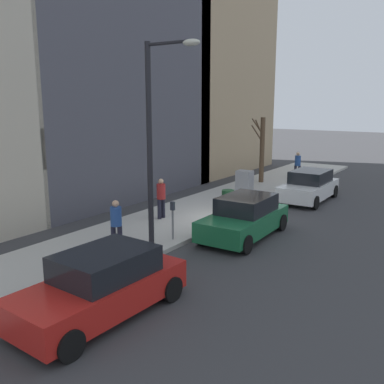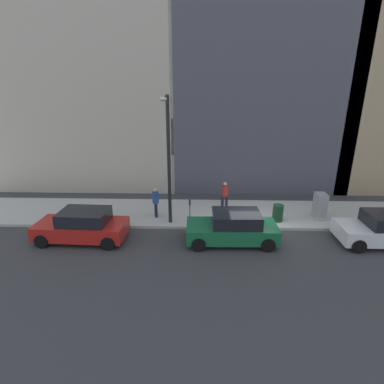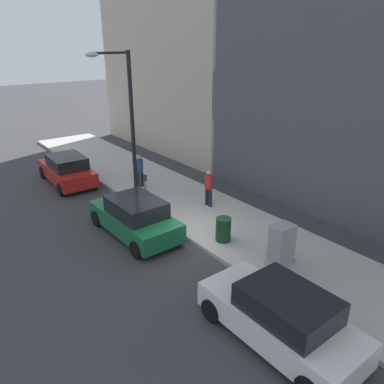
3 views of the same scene
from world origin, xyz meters
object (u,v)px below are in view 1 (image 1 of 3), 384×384
object	(u,v)px
parking_meter	(173,216)
streetlamp	(156,130)
pedestrian_midblock	(161,196)
utility_box	(244,185)
bare_tree	(262,149)
pedestrian_near_meter	(298,164)
office_tower_left	(180,57)
parked_car_white	(309,186)
parked_car_green	(245,217)
trash_bin	(228,200)
parked_car_red	(102,285)
pedestrian_far_corner	(116,222)
office_block_center	(59,57)

from	to	relation	value
parking_meter	streetlamp	bearing A→B (deg)	99.09
parking_meter	pedestrian_midblock	world-z (taller)	pedestrian_midblock
pedestrian_midblock	utility_box	bearing A→B (deg)	168.77
bare_tree	pedestrian_near_meter	distance (m)	2.93
pedestrian_near_meter	office_tower_left	world-z (taller)	office_tower_left
parked_car_white	streetlamp	size ratio (longest dim) A/B	0.65
pedestrian_midblock	parked_car_white	bearing A→B (deg)	154.65
pedestrian_near_meter	parked_car_green	bearing A→B (deg)	-88.93
parking_meter	trash_bin	bearing A→B (deg)	-84.54
utility_box	bare_tree	world-z (taller)	bare_tree
utility_box	parked_car_white	bearing A→B (deg)	-140.15
parking_meter	pedestrian_midblock	distance (m)	2.84
parked_car_red	parking_meter	distance (m)	5.34
streetlamp	parking_meter	bearing A→B (deg)	-80.91
parked_car_red	bare_tree	world-z (taller)	bare_tree
parked_car_white	utility_box	bearing A→B (deg)	39.62
parked_car_white	trash_bin	world-z (taller)	parked_car_white
pedestrian_far_corner	bare_tree	bearing A→B (deg)	-97.21
parking_meter	office_block_center	bearing A→B (deg)	-22.51
utility_box	pedestrian_midblock	world-z (taller)	pedestrian_midblock
parked_car_red	pedestrian_midblock	world-z (taller)	pedestrian_midblock
streetlamp	pedestrian_near_meter	distance (m)	15.47
office_block_center	pedestrian_midblock	bearing A→B (deg)	163.83
parked_car_white	bare_tree	xyz separation A→B (m)	(3.85, -2.59, 1.42)
parked_car_red	bare_tree	bearing A→B (deg)	-74.87
trash_bin	pedestrian_midblock	xyz separation A→B (m)	(1.60, 2.74, 0.49)
utility_box	bare_tree	size ratio (longest dim) A/B	0.37
parked_car_white	trash_bin	distance (m)	4.94
office_tower_left	office_block_center	size ratio (longest dim) A/B	1.11
parked_car_red	office_block_center	world-z (taller)	office_block_center
pedestrian_far_corner	parked_car_red	bearing A→B (deg)	116.33
parked_car_white	parked_car_green	distance (m)	7.09
pedestrian_midblock	pedestrian_far_corner	size ratio (longest dim) A/B	1.00
parked_car_white	parked_car_red	size ratio (longest dim) A/B	0.99
pedestrian_far_corner	office_block_center	xyz separation A→B (m)	(10.20, -6.48, 6.19)
pedestrian_midblock	pedestrian_far_corner	bearing A→B (deg)	19.53
parked_car_red	pedestrian_far_corner	bearing A→B (deg)	-48.77
parked_car_green	parked_car_white	bearing A→B (deg)	-90.77
parked_car_white	office_tower_left	distance (m)	15.06
trash_bin	parked_car_red	bearing A→B (deg)	102.54
parked_car_red	utility_box	xyz separation A→B (m)	(2.57, -12.10, 0.11)
utility_box	pedestrian_midblock	xyz separation A→B (m)	(1.20, 5.08, 0.24)
streetlamp	pedestrian_midblock	size ratio (longest dim) A/B	3.92
office_block_center	parked_car_white	bearing A→B (deg)	-160.15
utility_box	parked_car_green	bearing A→B (deg)	117.36
parked_car_white	parked_car_green	size ratio (longest dim) A/B	0.99
parked_car_green	streetlamp	distance (m)	4.79
trash_bin	utility_box	bearing A→B (deg)	-80.30
bare_tree	pedestrian_near_meter	size ratio (longest dim) A/B	2.31
pedestrian_midblock	pedestrian_near_meter	bearing A→B (deg)	176.12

